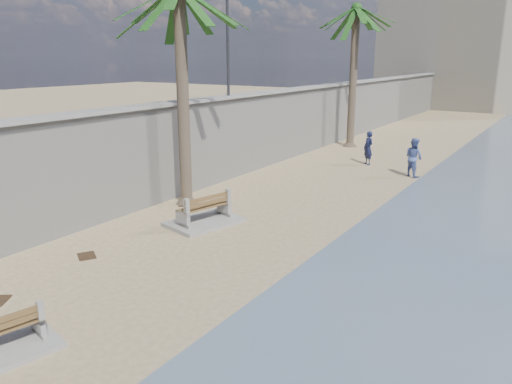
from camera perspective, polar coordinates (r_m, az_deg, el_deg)
The scene contains 12 objects.
ground_plane at distance 10.66m, azimuth -19.09°, elevation -15.16°, with size 140.00×140.00×0.00m, color tan.
seawall at distance 28.65m, azimuth 6.22°, elevation 8.22°, with size 0.45×70.00×3.50m, color gray.
wall_cap at distance 28.49m, azimuth 6.33°, elevation 11.81°, with size 0.80×70.00×0.12m, color gray.
end_building at distance 58.25m, azimuth 24.29°, elevation 15.77°, with size 18.00×12.00×14.00m, color #B7AA93.
bench_near at distance 10.48m, azimuth -27.25°, elevation -14.48°, with size 1.70×2.15×0.79m.
bench_far at distance 16.11m, azimuth -5.97°, elevation -2.23°, with size 2.06×2.60×0.96m.
palm_back at distance 30.14m, azimuth 11.42°, elevation 19.68°, with size 5.00×5.00×8.72m.
streetlight at distance 21.56m, azimuth -3.28°, elevation 19.00°, with size 0.28×0.28×5.12m.
person_a at distance 25.37m, azimuth 12.72°, elevation 5.19°, with size 0.69×0.47×1.91m, color #141939.
person_b at distance 23.32m, azimuth 17.59°, elevation 4.02°, with size 0.93×0.72×1.94m, color #4A5B9A.
debris_c at distance 18.42m, azimuth -8.08°, elevation -1.36°, with size 0.61×0.49×0.03m, color #382616.
debris_d at distance 14.37m, azimuth -18.78°, elevation -6.93°, with size 0.56×0.44×0.03m, color #382616.
Camera 1 is at (7.50, -5.45, 5.26)m, focal length 35.00 mm.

